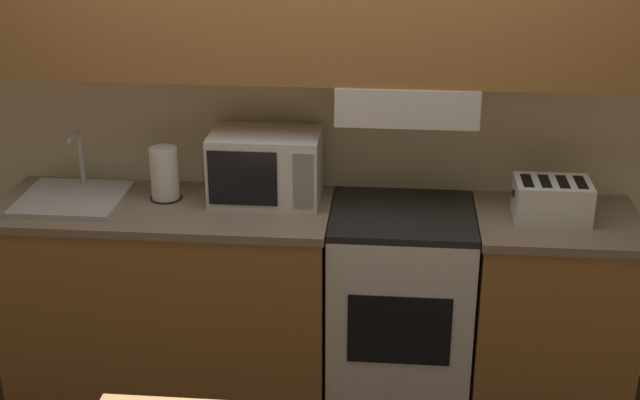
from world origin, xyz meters
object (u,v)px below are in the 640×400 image
at_px(microwave, 265,167).
at_px(paper_towel_roll, 164,174).
at_px(stove_range, 399,309).
at_px(sink_basin, 72,197).
at_px(toaster, 552,200).

height_order(microwave, paper_towel_roll, microwave).
height_order(stove_range, paper_towel_roll, paper_towel_roll).
height_order(sink_basin, paper_towel_roll, sink_basin).
bearing_deg(paper_towel_roll, toaster, -2.41).
relative_size(toaster, paper_towel_roll, 1.36).
relative_size(stove_range, paper_towel_roll, 3.97).
relative_size(stove_range, toaster, 2.91).
xyz_separation_m(toaster, sink_basin, (-2.04, 0.00, -0.07)).
distance_m(stove_range, sink_basin, 1.51).
xyz_separation_m(microwave, sink_basin, (-0.84, -0.10, -0.13)).
distance_m(microwave, paper_towel_roll, 0.44).
distance_m(stove_range, toaster, 0.82).
distance_m(microwave, sink_basin, 0.85).
distance_m(microwave, toaster, 1.21).
distance_m(stove_range, paper_towel_roll, 1.19).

